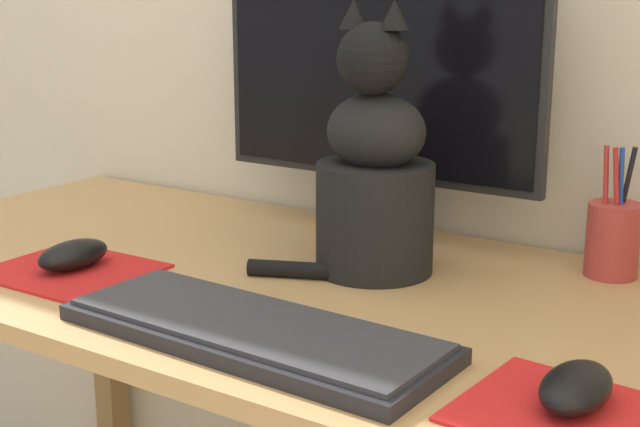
# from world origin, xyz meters

# --- Properties ---
(desk) EXTENTS (1.49, 0.66, 0.72)m
(desk) POSITION_xyz_m (0.00, 0.00, 0.63)
(desk) COLOR tan
(desk) RESTS_ON ground_plane
(monitor) EXTENTS (0.54, 0.17, 0.44)m
(monitor) POSITION_xyz_m (-0.02, 0.23, 0.97)
(monitor) COLOR black
(monitor) RESTS_ON desk
(keyboard) EXTENTS (0.47, 0.18, 0.02)m
(keyboard) POSITION_xyz_m (0.08, -0.21, 0.74)
(keyboard) COLOR black
(keyboard) RESTS_ON desk
(mousepad_left) EXTENTS (0.22, 0.19, 0.00)m
(mousepad_left) POSITION_xyz_m (-0.29, -0.15, 0.73)
(mousepad_left) COLOR red
(mousepad_left) RESTS_ON desk
(mousepad_right) EXTENTS (0.21, 0.19, 0.00)m
(mousepad_right) POSITION_xyz_m (0.44, -0.19, 0.73)
(mousepad_right) COLOR red
(mousepad_right) RESTS_ON desk
(computer_mouse_left) EXTENTS (0.06, 0.11, 0.04)m
(computer_mouse_left) POSITION_xyz_m (-0.29, -0.14, 0.75)
(computer_mouse_left) COLOR black
(computer_mouse_left) RESTS_ON mousepad_left
(computer_mouse_right) EXTENTS (0.06, 0.11, 0.04)m
(computer_mouse_right) POSITION_xyz_m (0.44, -0.17, 0.75)
(computer_mouse_right) COLOR black
(computer_mouse_right) RESTS_ON mousepad_right
(cat) EXTENTS (0.22, 0.21, 0.37)m
(cat) POSITION_xyz_m (0.06, 0.09, 0.86)
(cat) COLOR black
(cat) RESTS_ON desk
(pen_cup) EXTENTS (0.07, 0.07, 0.18)m
(pen_cup) POSITION_xyz_m (0.35, 0.25, 0.78)
(pen_cup) COLOR #B23833
(pen_cup) RESTS_ON desk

